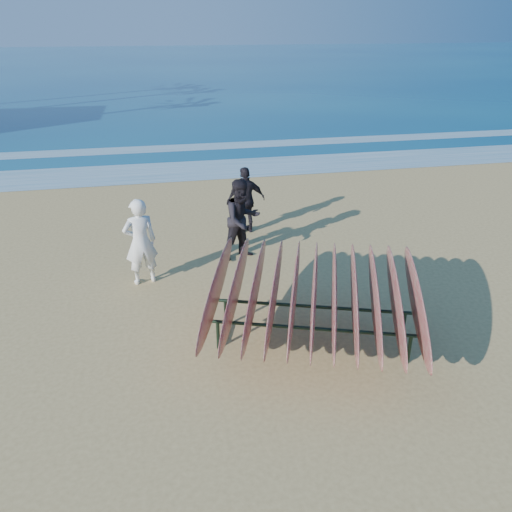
% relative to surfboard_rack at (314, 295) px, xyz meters
% --- Properties ---
extents(ground, '(120.00, 120.00, 0.00)m').
position_rel_surfboard_rack_xyz_m(ground, '(-0.62, 0.67, -0.90)').
color(ground, tan).
rests_on(ground, ground).
extents(ocean, '(160.00, 160.00, 0.00)m').
position_rel_surfboard_rack_xyz_m(ocean, '(-0.62, 55.67, -0.89)').
color(ocean, navy).
rests_on(ocean, ground).
extents(foam_near, '(160.00, 160.00, 0.00)m').
position_rel_surfboard_rack_xyz_m(foam_near, '(-0.62, 10.67, -0.89)').
color(foam_near, white).
rests_on(foam_near, ground).
extents(foam_far, '(160.00, 160.00, 0.00)m').
position_rel_surfboard_rack_xyz_m(foam_far, '(-0.62, 14.17, -0.89)').
color(foam_far, white).
rests_on(foam_far, ground).
extents(surfboard_rack, '(3.98, 3.88, 1.44)m').
position_rel_surfboard_rack_xyz_m(surfboard_rack, '(0.00, 0.00, 0.00)').
color(surfboard_rack, black).
rests_on(surfboard_rack, ground).
extents(person_white, '(0.72, 0.56, 1.75)m').
position_rel_surfboard_rack_xyz_m(person_white, '(-2.67, 2.70, -0.02)').
color(person_white, white).
rests_on(person_white, ground).
extents(person_dark_a, '(1.06, 0.95, 1.78)m').
position_rel_surfboard_rack_xyz_m(person_dark_a, '(-0.53, 3.43, -0.01)').
color(person_dark_a, black).
rests_on(person_dark_a, ground).
extents(person_dark_b, '(1.00, 0.51, 1.64)m').
position_rel_surfboard_rack_xyz_m(person_dark_b, '(-0.18, 4.87, -0.08)').
color(person_dark_b, black).
rests_on(person_dark_b, ground).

